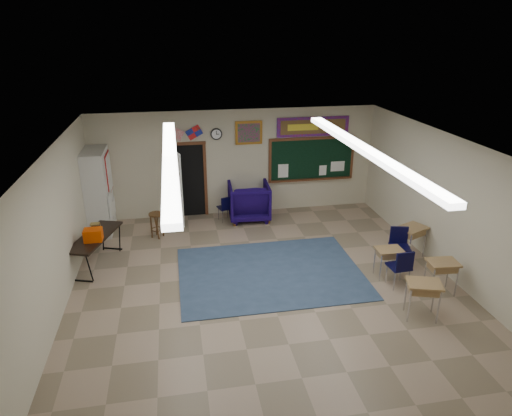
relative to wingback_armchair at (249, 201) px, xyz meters
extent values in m
plane|color=gray|center=(-0.26, -3.95, -0.52)|extent=(9.00, 9.00, 0.00)
cube|color=beige|center=(-0.26, 0.55, 0.98)|extent=(8.00, 0.04, 3.00)
cube|color=beige|center=(-0.26, -8.45, 0.98)|extent=(8.00, 0.04, 3.00)
cube|color=beige|center=(-4.26, -3.95, 0.98)|extent=(0.04, 9.00, 3.00)
cube|color=beige|center=(3.74, -3.95, 0.98)|extent=(0.04, 9.00, 3.00)
cube|color=beige|center=(-0.26, -3.95, 2.48)|extent=(8.00, 9.00, 0.04)
cube|color=#374A68|center=(-0.06, -3.15, -0.51)|extent=(4.00, 3.00, 0.02)
cube|color=black|center=(-1.66, 0.54, 0.53)|extent=(0.95, 0.04, 2.10)
cube|color=silver|center=(-2.00, 0.10, 0.51)|extent=(0.35, 0.86, 2.05)
cube|color=#5C301A|center=(1.94, 0.52, 0.98)|extent=(2.55, 0.05, 1.30)
cube|color=black|center=(1.94, 0.51, 0.98)|extent=(2.40, 0.03, 1.15)
cube|color=#5C301A|center=(1.94, 0.46, 0.38)|extent=(2.40, 0.12, 0.04)
cube|color=#A80E17|center=(1.94, 0.52, 1.93)|extent=(2.10, 0.04, 0.55)
cube|color=brown|center=(1.94, 0.51, 1.93)|extent=(1.90, 0.03, 0.40)
cube|color=#A76C20|center=(0.09, 0.52, 1.83)|extent=(0.75, 0.05, 0.65)
cube|color=#A51466|center=(0.09, 0.51, 1.83)|extent=(0.62, 0.03, 0.52)
cylinder|color=black|center=(-0.81, 0.52, 1.83)|extent=(0.32, 0.05, 0.32)
cylinder|color=white|center=(-0.81, 0.51, 1.83)|extent=(0.26, 0.02, 0.26)
cube|color=silver|center=(-3.98, -0.10, 0.58)|extent=(0.55, 1.25, 2.20)
imported|color=#100538|center=(0.00, 0.00, 0.00)|extent=(1.18, 1.21, 1.04)
cube|color=#997947|center=(2.41, -3.75, 0.13)|extent=(0.56, 0.43, 0.04)
cube|color=brown|center=(2.41, -3.75, 0.03)|extent=(0.49, 0.36, 0.11)
cube|color=#997947|center=(3.34, -2.99, 0.23)|extent=(0.78, 0.70, 0.04)
cube|color=brown|center=(3.34, -2.99, 0.12)|extent=(0.67, 0.60, 0.13)
cube|color=#997947|center=(2.36, -5.26, 0.20)|extent=(0.72, 0.62, 0.04)
cube|color=brown|center=(2.36, -5.26, 0.09)|extent=(0.62, 0.53, 0.12)
cube|color=#997947|center=(3.18, -4.55, 0.17)|extent=(0.63, 0.49, 0.04)
cube|color=brown|center=(3.18, -4.55, 0.07)|extent=(0.54, 0.42, 0.12)
cube|color=black|center=(-3.86, -2.04, 0.17)|extent=(1.09, 1.83, 0.05)
cube|color=#D64903|center=(-3.84, -2.29, 0.33)|extent=(0.39, 0.29, 0.27)
cylinder|color=#513418|center=(-2.54, -0.79, 0.12)|extent=(0.37, 0.37, 0.04)
torus|color=#513418|center=(-2.54, -0.79, -0.30)|extent=(0.31, 0.31, 0.02)
camera|label=1|loc=(-1.98, -11.80, 4.56)|focal=32.00mm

